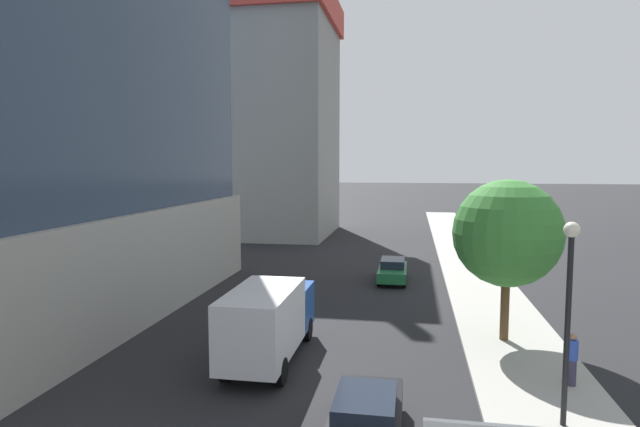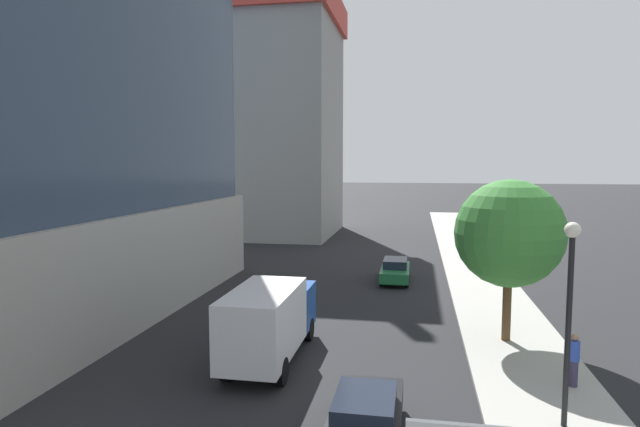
% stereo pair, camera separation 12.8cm
% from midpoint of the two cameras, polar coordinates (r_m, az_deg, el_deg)
% --- Properties ---
extents(sidewalk, '(4.20, 120.00, 0.15)m').
position_cam_midpoint_polar(sidewalk, '(22.68, 21.07, -14.26)').
color(sidewalk, '#9E9B93').
rests_on(sidewalk, ground).
extents(construction_building, '(14.84, 15.13, 31.12)m').
position_cam_midpoint_polar(construction_building, '(57.21, -5.53, 11.60)').
color(construction_building, gray).
rests_on(construction_building, ground).
extents(street_lamp, '(0.44, 0.44, 5.83)m').
position_cam_midpoint_polar(street_lamp, '(16.42, 25.46, -7.83)').
color(street_lamp, black).
rests_on(street_lamp, sidewalk).
extents(street_tree, '(4.47, 4.47, 6.77)m').
position_cam_midpoint_polar(street_tree, '(23.30, 19.82, -2.04)').
color(street_tree, brown).
rests_on(street_tree, sidewalk).
extents(car_green, '(1.77, 4.58, 1.44)m').
position_cam_midpoint_polar(car_green, '(34.53, 8.19, -6.04)').
color(car_green, '#1E6638').
rests_on(car_green, ground).
extents(car_black, '(1.91, 4.52, 1.44)m').
position_cam_midpoint_polar(car_black, '(15.41, 5.16, -21.02)').
color(car_black, black).
rests_on(car_black, ground).
extents(box_truck, '(2.26, 6.86, 2.99)m').
position_cam_midpoint_polar(box_truck, '(20.67, -5.27, -11.19)').
color(box_truck, '#1E4799').
rests_on(box_truck, ground).
extents(pedestrian_blue_shirt, '(0.34, 0.34, 1.80)m').
position_cam_midpoint_polar(pedestrian_blue_shirt, '(20.18, 25.80, -13.93)').
color(pedestrian_blue_shirt, '#38334C').
rests_on(pedestrian_blue_shirt, sidewalk).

